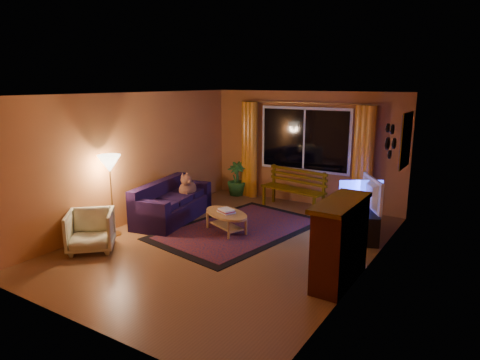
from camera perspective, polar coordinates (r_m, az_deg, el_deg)
The scene contains 22 objects.
floor at distance 7.38m, azimuth -1.26°, elevation -8.49°, with size 4.50×6.00×0.02m, color brown.
ceiling at distance 6.88m, azimuth -1.36°, elevation 11.46°, with size 4.50×6.00×0.02m, color white.
wall_back at distance 9.64m, azimuth 8.66°, elevation 4.21°, with size 4.50×0.02×2.50m, color #BF7136.
wall_left at distance 8.46m, azimuth -14.18°, elevation 2.77°, with size 0.02×6.00×2.50m, color #BF7136.
wall_right at distance 6.10m, azimuth 16.67°, elevation -1.24°, with size 0.02×6.00×2.50m, color #BF7136.
window at distance 9.55m, azimuth 8.55°, elevation 5.35°, with size 2.00×0.02×1.30m, color black.
curtain_rod at distance 9.44m, azimuth 8.60°, elevation 10.14°, with size 0.03×0.03×3.20m, color #BF8C3F.
curtain_left at distance 10.15m, azimuth 1.34°, elevation 4.06°, with size 0.36×0.36×2.24m, color orange.
curtain_right at distance 9.08m, azimuth 16.12°, elevation 2.49°, with size 0.36×0.36×2.24m, color orange.
bench at distance 9.28m, azimuth 7.02°, elevation -2.57°, with size 1.46×0.43×0.44m, color #513502.
potted_plant at distance 10.33m, azimuth -0.45°, elevation 0.18°, with size 0.46×0.46×0.81m, color #235B1E.
sofa at distance 8.57m, azimuth -9.00°, elevation -2.83°, with size 0.81×1.88×0.76m, color black.
dog at distance 8.80m, azimuth -6.99°, elevation -0.91°, with size 0.29×0.40×0.44m, color brown, non-canonical shape.
armchair at distance 7.39m, azimuth -19.31°, elevation -6.16°, with size 0.71×0.66×0.73m, color #BDBD91.
floor_lamp at distance 7.87m, azimuth -16.75°, elevation -2.05°, with size 0.24×0.24×1.45m, color #BF8C3F.
rug at distance 8.02m, azimuth -0.19°, elevation -6.56°, with size 1.98×3.12×0.02m, color maroon.
coffee_table at distance 7.84m, azimuth -1.84°, elevation -5.66°, with size 1.03×1.03×0.38m, color #B47E3D.
tv_console at distance 7.96m, azimuth 16.27°, elevation -5.41°, with size 0.40×1.21×0.50m, color black.
television at distance 7.82m, azimuth 16.52°, elevation -1.71°, with size 0.97×0.13×0.56m, color black.
fireplace at distance 6.00m, azimuth 13.23°, elevation -8.29°, with size 0.40×1.20×1.10m, color maroon.
mirror_cluster at distance 7.26m, azimuth 19.41°, elevation 5.18°, with size 0.06×0.60×0.56m, color black, non-canonical shape.
painting at distance 8.39m, azimuth 21.22°, elevation 4.96°, with size 0.04×0.76×0.96m, color #C75E1D.
Camera 1 is at (3.81, -5.72, 2.69)m, focal length 32.00 mm.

